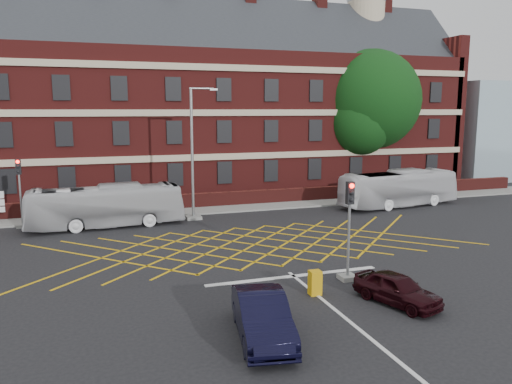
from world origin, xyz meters
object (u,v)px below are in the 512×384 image
object	(u,v)px
bus_right	(399,188)
street_lamp	(194,175)
car_maroon	(397,289)
car_navy	(262,316)
bus_left	(106,206)
traffic_light_near	(349,240)
traffic_light_far	(21,199)
deciduous_tree	(370,107)
utility_cabinet	(315,283)

from	to	relation	value
bus_right	street_lamp	size ratio (longest dim) A/B	1.14
bus_right	car_maroon	bearing A→B (deg)	137.37
bus_right	car_navy	world-z (taller)	bus_right
bus_left	street_lamp	xyz separation A→B (m)	(5.67, 0.54, 1.63)
car_maroon	traffic_light_near	size ratio (longest dim) A/B	0.82
car_maroon	bus_right	bearing A→B (deg)	36.92
traffic_light_near	traffic_light_far	size ratio (longest dim) A/B	1.00
deciduous_tree	traffic_light_near	distance (m)	26.68
deciduous_tree	street_lamp	world-z (taller)	deciduous_tree
car_navy	traffic_light_near	size ratio (longest dim) A/B	1.04
traffic_light_far	utility_cabinet	world-z (taller)	traffic_light_far
car_navy	deciduous_tree	xyz separation A→B (m)	(19.31, 26.07, 6.76)
utility_cabinet	bus_right	bearing A→B (deg)	46.88
traffic_light_far	utility_cabinet	xyz separation A→B (m)	(12.43, -16.16, -1.27)
car_navy	car_maroon	xyz separation A→B (m)	(5.75, 1.10, -0.13)
car_navy	street_lamp	size ratio (longest dim) A/B	0.51
traffic_light_near	car_navy	bearing A→B (deg)	-142.35
car_navy	traffic_light_near	distance (m)	6.78
deciduous_tree	utility_cabinet	bearing A→B (deg)	-124.81
utility_cabinet	car_maroon	bearing A→B (deg)	-35.64
car_navy	traffic_light_far	bearing A→B (deg)	125.16
bus_right	utility_cabinet	bearing A→B (deg)	128.45
bus_right	car_maroon	xyz separation A→B (m)	(-11.23, -16.53, -0.78)
traffic_light_near	utility_cabinet	distance (m)	2.71
car_maroon	deciduous_tree	bearing A→B (deg)	42.63
bus_right	car_navy	size ratio (longest dim) A/B	2.22
utility_cabinet	bus_left	bearing A→B (deg)	116.95
street_lamp	car_maroon	bearing A→B (deg)	-75.74
utility_cabinet	traffic_light_near	bearing A→B (deg)	29.23
car_navy	car_maroon	world-z (taller)	car_navy
bus_right	traffic_light_far	xyz separation A→B (m)	(-26.20, 1.45, 0.40)
traffic_light_far	street_lamp	size ratio (longest dim) A/B	0.49
car_maroon	deciduous_tree	xyz separation A→B (m)	(13.55, 24.97, 6.89)
traffic_light_far	street_lamp	distance (m)	10.75
bus_right	traffic_light_far	world-z (taller)	traffic_light_far
bus_left	car_maroon	xyz separation A→B (m)	(10.00, -16.49, -0.73)
car_navy	utility_cabinet	bearing A→B (deg)	51.66
car_maroon	traffic_light_near	distance (m)	3.24
traffic_light_near	bus_left	bearing A→B (deg)	125.28
bus_right	street_lamp	world-z (taller)	street_lamp
car_maroon	deciduous_tree	size ratio (longest dim) A/B	0.28
traffic_light_near	street_lamp	size ratio (longest dim) A/B	0.49
bus_right	traffic_light_near	world-z (taller)	traffic_light_near
bus_right	utility_cabinet	size ratio (longest dim) A/B	9.98
bus_right	street_lamp	xyz separation A→B (m)	(-15.56, 0.50, 1.59)
bus_right	car_navy	distance (m)	24.49
deciduous_tree	street_lamp	size ratio (longest dim) A/B	1.46
car_navy	car_maroon	bearing A→B (deg)	20.20
car_maroon	street_lamp	bearing A→B (deg)	85.38
car_navy	deciduous_tree	size ratio (longest dim) A/B	0.35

